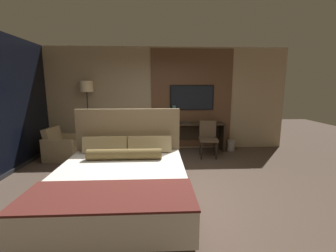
{
  "coord_description": "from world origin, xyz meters",
  "views": [
    {
      "loc": [
        -0.01,
        -3.68,
        1.75
      ],
      "look_at": [
        0.22,
        0.83,
        0.95
      ],
      "focal_mm": 24.0,
      "sensor_mm": 36.0,
      "label": 1
    }
  ],
  "objects_px": {
    "bed": "(121,185)",
    "armchair_by_window": "(64,148)",
    "book": "(185,123)",
    "desk_chair": "(208,136)",
    "waste_bin": "(231,145)",
    "desk": "(192,132)",
    "floor_lamp": "(87,92)",
    "vase_tall": "(174,114)",
    "tv": "(192,98)"
  },
  "relations": [
    {
      "from": "tv",
      "to": "armchair_by_window",
      "type": "relative_size",
      "value": 1.41
    },
    {
      "from": "floor_lamp",
      "to": "waste_bin",
      "type": "height_order",
      "value": "floor_lamp"
    },
    {
      "from": "vase_tall",
      "to": "waste_bin",
      "type": "relative_size",
      "value": 1.66
    },
    {
      "from": "desk",
      "to": "floor_lamp",
      "type": "height_order",
      "value": "floor_lamp"
    },
    {
      "from": "bed",
      "to": "waste_bin",
      "type": "xyz_separation_m",
      "value": [
        2.56,
        2.91,
        -0.22
      ]
    },
    {
      "from": "armchair_by_window",
      "to": "waste_bin",
      "type": "xyz_separation_m",
      "value": [
        4.32,
        0.51,
        -0.12
      ]
    },
    {
      "from": "bed",
      "to": "desk_chair",
      "type": "height_order",
      "value": "bed"
    },
    {
      "from": "desk",
      "to": "floor_lamp",
      "type": "xyz_separation_m",
      "value": [
        -2.79,
        0.01,
        1.08
      ]
    },
    {
      "from": "vase_tall",
      "to": "book",
      "type": "height_order",
      "value": "vase_tall"
    },
    {
      "from": "vase_tall",
      "to": "tv",
      "type": "bearing_deg",
      "value": 12.38
    },
    {
      "from": "bed",
      "to": "tv",
      "type": "relative_size",
      "value": 1.81
    },
    {
      "from": "bed",
      "to": "waste_bin",
      "type": "relative_size",
      "value": 7.81
    },
    {
      "from": "desk",
      "to": "desk_chair",
      "type": "distance_m",
      "value": 0.65
    },
    {
      "from": "tv",
      "to": "vase_tall",
      "type": "height_order",
      "value": "tv"
    },
    {
      "from": "waste_bin",
      "to": "floor_lamp",
      "type": "bearing_deg",
      "value": 178.93
    },
    {
      "from": "book",
      "to": "waste_bin",
      "type": "bearing_deg",
      "value": 0.45
    },
    {
      "from": "tv",
      "to": "vase_tall",
      "type": "relative_size",
      "value": 2.61
    },
    {
      "from": "armchair_by_window",
      "to": "floor_lamp",
      "type": "relative_size",
      "value": 0.46
    },
    {
      "from": "desk",
      "to": "floor_lamp",
      "type": "relative_size",
      "value": 0.92
    },
    {
      "from": "vase_tall",
      "to": "waste_bin",
      "type": "xyz_separation_m",
      "value": [
        1.57,
        -0.14,
        -0.87
      ]
    },
    {
      "from": "desk",
      "to": "floor_lamp",
      "type": "distance_m",
      "value": 2.99
    },
    {
      "from": "desk",
      "to": "book",
      "type": "xyz_separation_m",
      "value": [
        -0.21,
        -0.08,
        0.27
      ]
    },
    {
      "from": "tv",
      "to": "vase_tall",
      "type": "distance_m",
      "value": 0.68
    },
    {
      "from": "waste_bin",
      "to": "tv",
      "type": "bearing_deg",
      "value": 166.78
    },
    {
      "from": "floor_lamp",
      "to": "book",
      "type": "bearing_deg",
      "value": -1.82
    },
    {
      "from": "floor_lamp",
      "to": "book",
      "type": "relative_size",
      "value": 8.33
    },
    {
      "from": "waste_bin",
      "to": "desk_chair",
      "type": "bearing_deg",
      "value": -146.42
    },
    {
      "from": "desk_chair",
      "to": "tv",
      "type": "bearing_deg",
      "value": 117.62
    },
    {
      "from": "desk_chair",
      "to": "book",
      "type": "bearing_deg",
      "value": 141.59
    },
    {
      "from": "waste_bin",
      "to": "bed",
      "type": "bearing_deg",
      "value": -131.37
    },
    {
      "from": "desk_chair",
      "to": "bed",
      "type": "bearing_deg",
      "value": -121.07
    },
    {
      "from": "tv",
      "to": "vase_tall",
      "type": "xyz_separation_m",
      "value": [
        -0.5,
        -0.11,
        -0.44
      ]
    },
    {
      "from": "floor_lamp",
      "to": "book",
      "type": "xyz_separation_m",
      "value": [
        2.59,
        -0.08,
        -0.81
      ]
    },
    {
      "from": "bed",
      "to": "vase_tall",
      "type": "xyz_separation_m",
      "value": [
        0.99,
        3.05,
        0.65
      ]
    },
    {
      "from": "bed",
      "to": "floor_lamp",
      "type": "distance_m",
      "value": 3.48
    },
    {
      "from": "bed",
      "to": "waste_bin",
      "type": "distance_m",
      "value": 3.88
    },
    {
      "from": "desk",
      "to": "book",
      "type": "height_order",
      "value": "book"
    },
    {
      "from": "desk",
      "to": "desk_chair",
      "type": "relative_size",
      "value": 1.93
    },
    {
      "from": "bed",
      "to": "book",
      "type": "height_order",
      "value": "bed"
    },
    {
      "from": "book",
      "to": "tv",
      "type": "bearing_deg",
      "value": 51.5
    },
    {
      "from": "armchair_by_window",
      "to": "book",
      "type": "distance_m",
      "value": 3.13
    },
    {
      "from": "floor_lamp",
      "to": "tv",
      "type": "bearing_deg",
      "value": 3.68
    },
    {
      "from": "floor_lamp",
      "to": "armchair_by_window",
      "type": "bearing_deg",
      "value": -128.19
    },
    {
      "from": "armchair_by_window",
      "to": "waste_bin",
      "type": "bearing_deg",
      "value": -77.28
    },
    {
      "from": "vase_tall",
      "to": "waste_bin",
      "type": "bearing_deg",
      "value": -5.16
    },
    {
      "from": "bed",
      "to": "armchair_by_window",
      "type": "height_order",
      "value": "bed"
    },
    {
      "from": "bed",
      "to": "floor_lamp",
      "type": "xyz_separation_m",
      "value": [
        -1.31,
        2.98,
        1.24
      ]
    },
    {
      "from": "tv",
      "to": "waste_bin",
      "type": "xyz_separation_m",
      "value": [
        1.07,
        -0.25,
        -1.31
      ]
    },
    {
      "from": "bed",
      "to": "armchair_by_window",
      "type": "xyz_separation_m",
      "value": [
        -1.76,
        2.4,
        -0.09
      ]
    },
    {
      "from": "bed",
      "to": "vase_tall",
      "type": "distance_m",
      "value": 3.27
    }
  ]
}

